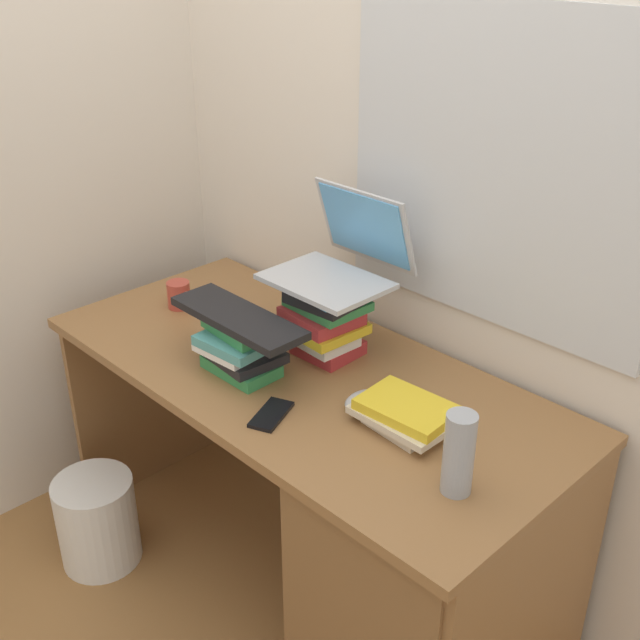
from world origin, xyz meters
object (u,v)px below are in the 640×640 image
Objects in this scene: book_stack_keyboard_riser at (240,346)px; laptop at (342,258)px; mug at (179,295)px; cell_phone at (271,415)px; keyboard at (238,318)px; computer_mouse at (361,400)px; desk at (400,542)px; wastebasket at (97,521)px; book_stack_side at (407,414)px; book_stack_tall at (325,317)px; water_bottle at (459,454)px.

book_stack_keyboard_riser is 0.37m from laptop.
cell_phone is at bearing -16.56° from mug.
computer_mouse is (0.35, 0.10, -0.14)m from keyboard.
desk is 5.13× the size of wastebasket.
desk is 1.03m from mug.
laptop is 1.07× the size of wastebasket.
keyboard is at bearing -13.95° from mug.
laptop is 0.33m from keyboard.
mug reaches higher than computer_mouse.
laptop is at bearing 18.88° from mug.
desk is 0.77m from laptop.
book_stack_side is 1.77× the size of cell_phone.
book_stack_side is at bearing -15.13° from book_stack_tall.
mug is (-0.44, 0.11, -0.12)m from keyboard.
book_stack_tall is 0.36m from cell_phone.
mug is at bearing 178.91° from desk.
cell_phone is at bearing -21.04° from keyboard.
water_bottle reaches higher than book_stack_keyboard_riser.
computer_mouse is at bearing 16.22° from book_stack_keyboard_riser.
laptop reaches higher than water_bottle.
book_stack_tall is 1.04× the size of book_stack_keyboard_riser.
cell_phone reaches higher than desk.
water_bottle is (0.62, -0.28, -0.18)m from laptop.
keyboard is 0.73m from water_bottle.
wastebasket is (-0.74, -0.41, -0.61)m from computer_mouse.
computer_mouse is at bearing -25.55° from book_stack_tall.
desk is 14.27× the size of mug.
mug is 0.76m from wastebasket.
computer_mouse is (-0.14, -0.02, -0.02)m from book_stack_side.
computer_mouse is 0.53× the size of water_bottle.
laptop reaches higher than cell_phone.
book_stack_tall is 0.66m from water_bottle.
mug reaches higher than cell_phone.
laptop is 2.38× the size of cell_phone.
water_bottle is at bearing -24.42° from laptop.
mug is 0.80× the size of cell_phone.
book_stack_tall is at bearing 164.87° from book_stack_side.
cell_phone is (0.13, -0.32, -0.11)m from book_stack_tall.
keyboard is 0.47m from mug.
mug is (-0.93, -0.01, 0.01)m from book_stack_side.
water_bottle is (0.63, -0.22, -0.02)m from book_stack_tall.
keyboard reaches higher than computer_mouse.
water_bottle is at bearing -21.56° from desk.
book_stack_keyboard_riser is at bearing 38.30° from wastebasket.
cell_phone is (-0.26, -0.21, -0.03)m from book_stack_side.
water_bottle is at bearing 15.73° from wastebasket.
wastebasket is (-0.48, -0.53, -0.71)m from book_stack_tall.
book_stack_side is (0.40, -0.11, -0.08)m from book_stack_tall.
wastebasket is at bearing -156.42° from desk.
computer_mouse is at bearing 28.86° from wastebasket.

